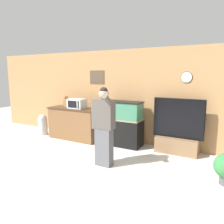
{
  "coord_description": "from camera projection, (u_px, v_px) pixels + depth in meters",
  "views": [
    {
      "loc": [
        2.67,
        -2.73,
        1.92
      ],
      "look_at": [
        0.25,
        1.67,
        1.05
      ],
      "focal_mm": 35.0,
      "sensor_mm": 36.0,
      "label": 1
    }
  ],
  "objects": [
    {
      "name": "counter_island",
      "position": [
        74.0,
        123.0,
        6.5
      ],
      "size": [
        1.61,
        0.57,
        0.94
      ],
      "color": "brown",
      "rests_on": "ground_plane"
    },
    {
      "name": "person_standing",
      "position": [
        103.0,
        126.0,
        4.53
      ],
      "size": [
        0.53,
        0.4,
        1.67
      ],
      "color": "#515156",
      "rests_on": "ground_plane"
    },
    {
      "name": "ground_plane",
      "position": [
        56.0,
        182.0,
        3.95
      ],
      "size": [
        18.0,
        18.0,
        0.0
      ],
      "primitive_type": "plane",
      "color": "beige"
    },
    {
      "name": "knife_block",
      "position": [
        66.0,
        103.0,
        6.6
      ],
      "size": [
        0.13,
        0.1,
        0.33
      ],
      "color": "olive",
      "rests_on": "counter_island"
    },
    {
      "name": "wall_back_paneled",
      "position": [
        125.0,
        96.0,
        6.2
      ],
      "size": [
        10.0,
        0.08,
        2.6
      ],
      "color": "#A87A4C",
      "rests_on": "ground_plane"
    },
    {
      "name": "tv_on_stand",
      "position": [
        177.0,
        138.0,
        5.33
      ],
      "size": [
        1.22,
        0.4,
        1.35
      ],
      "color": "brown",
      "rests_on": "ground_plane"
    },
    {
      "name": "aquarium_on_stand",
      "position": [
        123.0,
        124.0,
        5.88
      ],
      "size": [
        1.0,
        0.49,
        1.21
      ],
      "color": "black",
      "rests_on": "ground_plane"
    },
    {
      "name": "microwave",
      "position": [
        77.0,
        104.0,
        6.33
      ],
      "size": [
        0.49,
        0.34,
        0.28
      ],
      "color": "silver",
      "rests_on": "counter_island"
    },
    {
      "name": "trash_bin",
      "position": [
        43.0,
        124.0,
        7.0
      ],
      "size": [
        0.29,
        0.29,
        0.66
      ],
      "color": "#B7B7BC",
      "rests_on": "ground_plane"
    }
  ]
}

